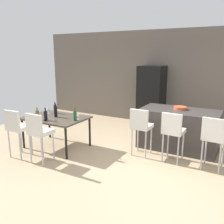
# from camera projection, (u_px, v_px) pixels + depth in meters

# --- Properties ---
(ground_plane) EXTENTS (10.00, 10.00, 0.00)m
(ground_plane) POSITION_uv_depth(u_px,v_px,m) (148.00, 160.00, 5.16)
(ground_plane) COLOR tan
(back_wall) EXTENTS (10.00, 0.12, 2.90)m
(back_wall) POSITION_uv_depth(u_px,v_px,m) (185.00, 79.00, 7.26)
(back_wall) COLOR #665B51
(back_wall) RESTS_ON ground_plane
(kitchen_island) EXTENTS (1.77, 0.93, 0.92)m
(kitchen_island) POSITION_uv_depth(u_px,v_px,m) (179.00, 129.00, 5.73)
(kitchen_island) COLOR #383330
(kitchen_island) RESTS_ON ground_plane
(bar_chair_left) EXTENTS (0.41, 0.41, 1.05)m
(bar_chair_left) POSITION_uv_depth(u_px,v_px,m) (141.00, 125.00, 5.24)
(bar_chair_left) COLOR silver
(bar_chair_left) RESTS_ON ground_plane
(bar_chair_middle) EXTENTS (0.42, 0.42, 1.05)m
(bar_chair_middle) POSITION_uv_depth(u_px,v_px,m) (173.00, 129.00, 4.91)
(bar_chair_middle) COLOR silver
(bar_chair_middle) RESTS_ON ground_plane
(bar_chair_right) EXTENTS (0.43, 0.43, 1.05)m
(bar_chair_right) POSITION_uv_depth(u_px,v_px,m) (214.00, 135.00, 4.55)
(bar_chair_right) COLOR silver
(bar_chair_right) RESTS_ON ground_plane
(dining_table) EXTENTS (1.41, 1.00, 0.74)m
(dining_table) POSITION_uv_depth(u_px,v_px,m) (56.00, 119.00, 5.74)
(dining_table) COLOR #4C4238
(dining_table) RESTS_ON ground_plane
(dining_chair_near) EXTENTS (0.42, 0.42, 1.05)m
(dining_chair_near) POSITION_uv_depth(u_px,v_px,m) (17.00, 126.00, 5.15)
(dining_chair_near) COLOR silver
(dining_chair_near) RESTS_ON ground_plane
(dining_chair_far) EXTENTS (0.41, 0.41, 1.05)m
(dining_chair_far) POSITION_uv_depth(u_px,v_px,m) (39.00, 130.00, 4.85)
(dining_chair_far) COLOR silver
(dining_chair_far) RESTS_ON ground_plane
(wine_bottle_left) EXTENTS (0.08, 0.08, 0.28)m
(wine_bottle_left) POSITION_uv_depth(u_px,v_px,m) (46.00, 116.00, 5.42)
(wine_bottle_left) COLOR black
(wine_bottle_left) RESTS_ON dining_table
(wine_bottle_right) EXTENTS (0.07, 0.07, 0.28)m
(wine_bottle_right) POSITION_uv_depth(u_px,v_px,m) (55.00, 109.00, 6.07)
(wine_bottle_right) COLOR #471E19
(wine_bottle_right) RESTS_ON dining_table
(wine_bottle_inner) EXTENTS (0.07, 0.07, 0.33)m
(wine_bottle_inner) POSITION_uv_depth(u_px,v_px,m) (56.00, 111.00, 5.70)
(wine_bottle_inner) COLOR black
(wine_bottle_inner) RESTS_ON dining_table
(wine_bottle_far) EXTENTS (0.07, 0.07, 0.28)m
(wine_bottle_far) POSITION_uv_depth(u_px,v_px,m) (75.00, 116.00, 5.39)
(wine_bottle_far) COLOR #194723
(wine_bottle_far) RESTS_ON dining_table
(wine_bottle_end) EXTENTS (0.07, 0.07, 0.28)m
(wine_bottle_end) POSITION_uv_depth(u_px,v_px,m) (37.00, 115.00, 5.46)
(wine_bottle_end) COLOR brown
(wine_bottle_end) RESTS_ON dining_table
(wine_glass_middle) EXTENTS (0.07, 0.07, 0.17)m
(wine_glass_middle) POSITION_uv_depth(u_px,v_px,m) (48.00, 108.00, 6.05)
(wine_glass_middle) COLOR silver
(wine_glass_middle) RESTS_ON dining_table
(wine_glass_near) EXTENTS (0.07, 0.07, 0.17)m
(wine_glass_near) POSITION_uv_depth(u_px,v_px,m) (78.00, 114.00, 5.49)
(wine_glass_near) COLOR silver
(wine_glass_near) RESTS_ON dining_table
(refrigerator) EXTENTS (0.72, 0.68, 1.84)m
(refrigerator) POSITION_uv_depth(u_px,v_px,m) (151.00, 97.00, 7.42)
(refrigerator) COLOR black
(refrigerator) RESTS_ON ground_plane
(fruit_bowl) EXTENTS (0.29, 0.29, 0.07)m
(fruit_bowl) POSITION_uv_depth(u_px,v_px,m) (180.00, 108.00, 5.67)
(fruit_bowl) COLOR #C6512D
(fruit_bowl) RESTS_ON kitchen_island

